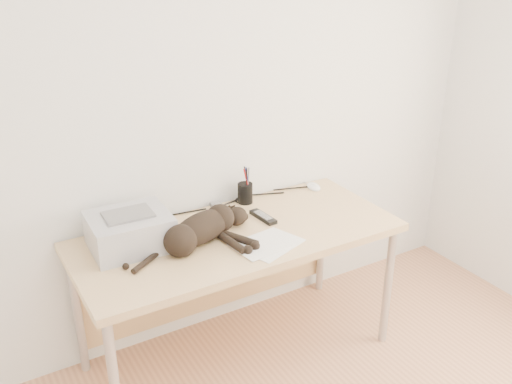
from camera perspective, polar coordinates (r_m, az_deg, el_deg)
wall_back at (r=2.89m, az=-5.46°, el=8.68°), size 3.50×0.00×3.50m
desk at (r=2.93m, az=-2.63°, el=-5.73°), size 1.60×0.70×0.74m
printer at (r=2.70m, az=-12.51°, el=-3.81°), size 0.37×0.32×0.17m
papers at (r=2.69m, az=1.16°, el=-5.23°), size 0.35×0.28×0.01m
cat at (r=2.68m, az=-5.64°, el=-3.93°), size 0.69×0.35×0.16m
mug at (r=2.85m, az=-10.44°, el=-2.87°), size 0.15×0.15×0.10m
pen_cup at (r=3.09m, az=-1.09°, el=-0.08°), size 0.08×0.08×0.21m
remote_grey at (r=3.01m, az=-3.53°, el=-1.84°), size 0.08×0.20×0.02m
remote_black at (r=2.93m, az=0.72°, el=-2.51°), size 0.07×0.18×0.02m
mouse at (r=3.31m, az=5.79°, el=0.73°), size 0.09×0.13×0.04m
cable_tangle at (r=3.04m, az=-4.66°, el=-1.64°), size 1.36×0.08×0.01m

